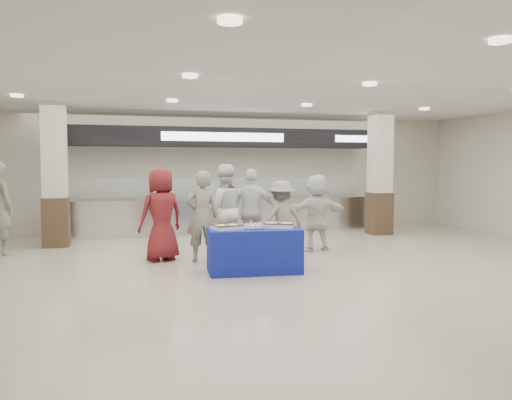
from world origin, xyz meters
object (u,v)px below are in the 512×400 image
object	(u,v)px
display_table	(254,250)
sheet_cake_left	(227,227)
soldier_a	(202,216)
civilian_white	(316,212)
sheet_cake_right	(279,225)
soldier_b	(281,219)
chef_short	(252,211)
civilian_maroon	(161,214)
cupcake_tray	(255,226)
chef_tall	(224,210)

from	to	relation	value
display_table	sheet_cake_left	xyz separation A→B (m)	(-0.47, -0.01, 0.42)
soldier_a	civilian_white	size ratio (longest dim) A/B	1.05
sheet_cake_right	soldier_b	world-z (taller)	soldier_b
chef_short	civilian_white	world-z (taller)	chef_short
display_table	civilian_maroon	distance (m)	2.12
cupcake_tray	chef_short	xyz separation A→B (m)	(0.38, 1.70, 0.09)
display_table	chef_short	bearing A→B (deg)	81.18
display_table	soldier_a	world-z (taller)	soldier_a
sheet_cake_left	soldier_b	world-z (taller)	soldier_b
soldier_a	sheet_cake_left	bearing A→B (deg)	104.28
soldier_a	chef_tall	size ratio (longest dim) A/B	0.94
cupcake_tray	civilian_white	distance (m)	2.47
soldier_b	chef_tall	bearing A→B (deg)	-40.33
chef_short	soldier_b	distance (m)	0.71
cupcake_tray	civilian_white	world-z (taller)	civilian_white
soldier_a	sheet_cake_right	bearing A→B (deg)	137.80
display_table	sheet_cake_left	size ratio (longest dim) A/B	2.88
chef_short	cupcake_tray	bearing A→B (deg)	92.03
sheet_cake_left	civilian_white	world-z (taller)	civilian_white
sheet_cake_left	civilian_white	xyz separation A→B (m)	(2.28, 1.74, 0.02)
sheet_cake_left	civilian_maroon	size ratio (longest dim) A/B	0.30
soldier_a	civilian_white	bearing A→B (deg)	-164.62
chef_short	soldier_b	world-z (taller)	chef_short
chef_tall	chef_short	xyz separation A→B (m)	(0.58, -0.04, -0.04)
civilian_maroon	soldier_b	bearing A→B (deg)	150.87
civilian_maroon	display_table	bearing A→B (deg)	112.27
display_table	civilian_white	bearing A→B (deg)	48.00
chef_tall	sheet_cake_right	bearing A→B (deg)	111.34
soldier_b	chef_short	bearing A→B (deg)	-60.60
sheet_cake_right	chef_tall	size ratio (longest dim) A/B	0.34
sheet_cake_left	chef_tall	world-z (taller)	chef_tall
civilian_maroon	chef_tall	world-z (taller)	chef_tall
cupcake_tray	chef_short	world-z (taller)	chef_short
soldier_a	soldier_b	distance (m)	1.58
sheet_cake_left	chef_short	xyz separation A→B (m)	(0.87, 1.74, 0.08)
civilian_maroon	soldier_b	xyz separation A→B (m)	(2.31, -0.26, -0.13)
cupcake_tray	soldier_a	distance (m)	1.34
chef_short	chef_tall	bearing A→B (deg)	10.34
sheet_cake_left	chef_tall	xyz separation A→B (m)	(0.29, 1.79, 0.12)
sheet_cake_right	soldier_b	xyz separation A→B (m)	(0.42, 1.19, -0.04)
display_table	soldier_a	distance (m)	1.43
chef_tall	display_table	bearing A→B (deg)	97.70
chef_tall	civilian_white	bearing A→B (deg)	-179.20
civilian_maroon	chef_tall	distance (m)	1.32
sheet_cake_left	sheet_cake_right	xyz separation A→B (m)	(0.91, 0.02, 0.00)
sheet_cake_right	chef_short	size ratio (longest dim) A/B	0.35
soldier_a	chef_short	distance (m)	1.26
sheet_cake_right	civilian_white	size ratio (longest dim) A/B	0.38
sheet_cake_right	cupcake_tray	size ratio (longest dim) A/B	1.34
civilian_maroon	soldier_a	bearing A→B (deg)	134.54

